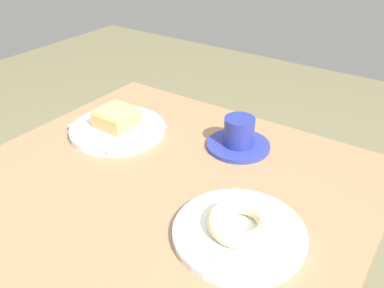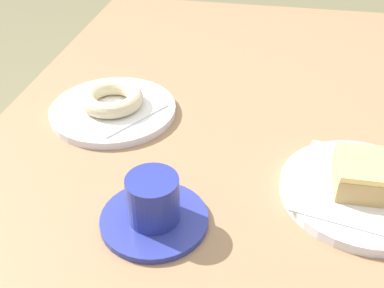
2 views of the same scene
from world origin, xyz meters
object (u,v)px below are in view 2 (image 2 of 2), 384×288
(donut_glazed_square, at_px, (366,174))
(plate_sugar_ring, at_px, (113,110))
(coffee_cup, at_px, (153,206))
(plate_glazed_square, at_px, (361,192))
(donut_sugar_ring, at_px, (112,99))

(donut_glazed_square, height_order, plate_sugar_ring, donut_glazed_square)
(donut_glazed_square, bearing_deg, coffee_cup, -69.33)
(plate_glazed_square, distance_m, donut_sugar_ring, 0.46)
(plate_glazed_square, relative_size, donut_glazed_square, 2.74)
(donut_glazed_square, distance_m, plate_sugar_ring, 0.46)
(plate_glazed_square, xyz_separation_m, donut_sugar_ring, (-0.15, -0.43, 0.02))
(plate_sugar_ring, relative_size, coffee_cup, 1.56)
(plate_glazed_square, bearing_deg, coffee_cup, -69.33)
(donut_glazed_square, bearing_deg, plate_sugar_ring, -109.37)
(coffee_cup, bearing_deg, donut_glazed_square, 110.67)
(plate_glazed_square, height_order, donut_glazed_square, donut_glazed_square)
(plate_sugar_ring, distance_m, coffee_cup, 0.30)
(donut_glazed_square, height_order, donut_sugar_ring, donut_glazed_square)
(donut_sugar_ring, bearing_deg, coffee_cup, 29.29)
(plate_sugar_ring, bearing_deg, plate_glazed_square, 70.63)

